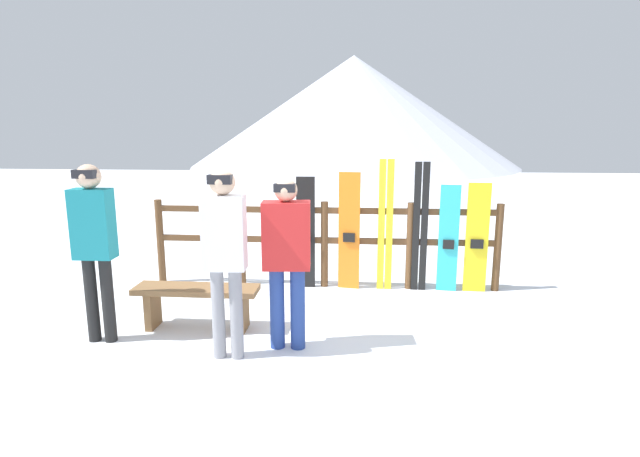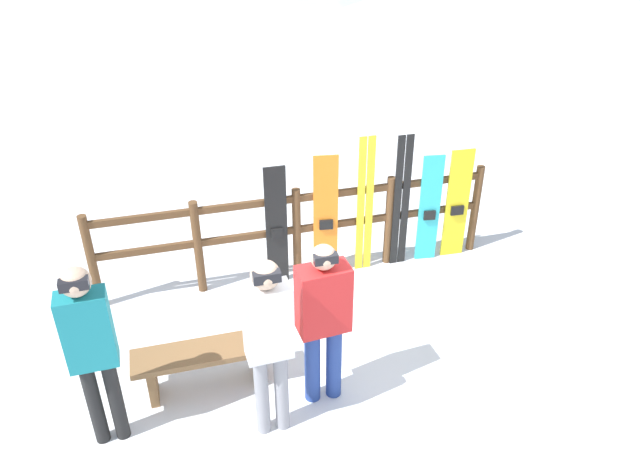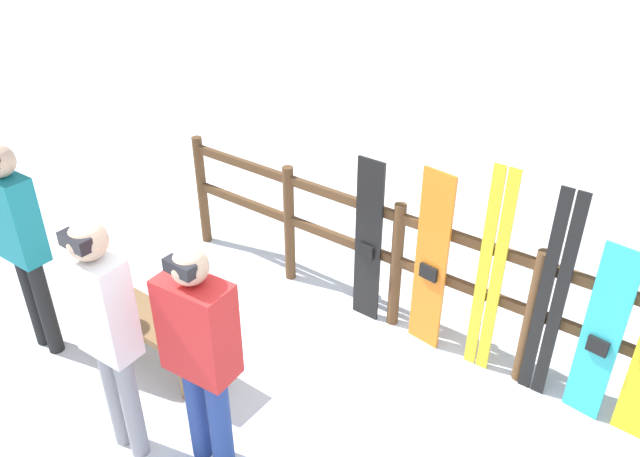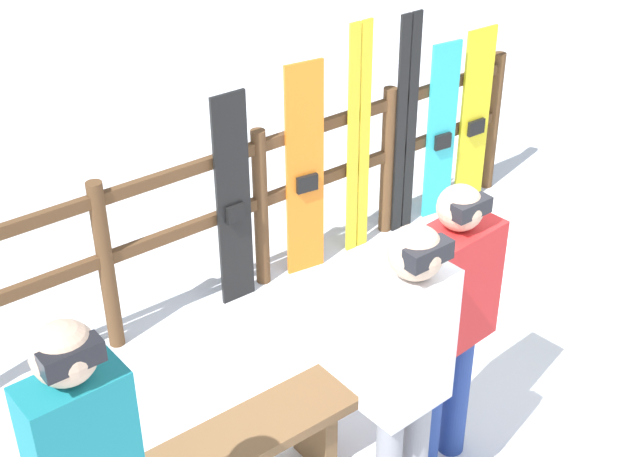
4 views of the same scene
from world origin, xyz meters
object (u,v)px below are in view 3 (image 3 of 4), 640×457
Objects in this scene: snowboard_black_stripe at (368,243)px; bench at (151,329)px; person_white at (106,325)px; ski_pair_yellow at (490,275)px; ski_pair_black at (551,299)px; snowboard_cyan at (601,337)px; person_teal at (19,235)px; person_red at (200,349)px; snowboard_orange at (431,263)px.

bench is at bearing -123.63° from snowboard_black_stripe.
person_white reaches higher than bench.
ski_pair_yellow is at bearing 0.18° from snowboard_black_stripe.
snowboard_cyan is at bearing -0.54° from ski_pair_black.
person_teal reaches higher than ski_pair_black.
ski_pair_black is (1.49, 1.93, -0.12)m from person_red.
person_teal reaches higher than person_red.
person_white is 1.02× the size of ski_pair_yellow.
person_red reaches higher than bench.
person_teal is at bearing -142.18° from snowboard_orange.
ski_pair_black is (3.41, 1.92, -0.22)m from person_teal.
person_white is at bearing -137.68° from snowboard_cyan.
ski_pair_black reaches higher than person_red.
bench is 0.77× the size of ski_pair_black.
snowboard_orange is at bearing 63.53° from person_white.
snowboard_black_stripe is 1.07m from ski_pair_yellow.
snowboard_cyan is (2.40, 2.18, -0.36)m from person_white.
bench is 2.64m from ski_pair_yellow.
ski_pair_yellow is 1.02× the size of ski_pair_black.
ski_pair_yellow reaches higher than snowboard_cyan.
snowboard_black_stripe is (0.50, 2.18, -0.32)m from person_white.
bench is at bearing -143.63° from ski_pair_yellow.
snowboard_cyan is at bearing -0.00° from snowboard_black_stripe.
person_white reaches higher than snowboard_cyan.
ski_pair_yellow is at bearing 0.40° from snowboard_orange.
bench is 3.01m from ski_pair_black.
person_red is at bearing -106.08° from snowboard_orange.
person_teal is 1.41m from person_white.
ski_pair_yellow is at bearing 179.76° from snowboard_cyan.
person_teal is 4.26m from snowboard_cyan.
snowboard_black_stripe is at bearing 90.88° from person_red.
snowboard_orange is (1.09, 2.18, -0.29)m from person_white.
person_teal is 1.14× the size of snowboard_orange.
ski_pair_black reaches higher than snowboard_orange.
person_white is 1.18× the size of snowboard_black_stripe.
person_teal is (-0.87, -0.39, 0.73)m from bench.
person_teal is 1.07× the size of person_red.
snowboard_orange reaches higher than snowboard_black_stripe.
person_teal is at bearing -146.93° from ski_pair_yellow.
person_teal is 2.71m from snowboard_black_stripe.
snowboard_orange is at bearing -179.80° from ski_pair_black.
bench is at bearing 128.24° from person_white.
person_white is at bearing -116.47° from snowboard_orange.
snowboard_cyan is at bearing -0.24° from ski_pair_yellow.
snowboard_black_stripe is 1.89m from snowboard_cyan.
person_teal is at bearing -150.58° from ski_pair_black.
snowboard_orange is 0.49m from ski_pair_yellow.
person_red is 0.94× the size of person_white.
person_red is at bearing -0.05° from person_teal.
ski_pair_black is at bearing 29.42° from person_teal.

